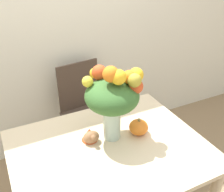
# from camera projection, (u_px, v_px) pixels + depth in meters

# --- Properties ---
(wall_back) EXTENTS (8.00, 0.06, 2.70)m
(wall_back) POSITION_uv_depth(u_px,v_px,m) (50.00, 10.00, 2.16)
(wall_back) COLOR silver
(wall_back) RESTS_ON ground_plane
(dining_table) EXTENTS (1.15, 0.92, 0.76)m
(dining_table) POSITION_uv_depth(u_px,v_px,m) (110.00, 161.00, 1.63)
(dining_table) COLOR beige
(dining_table) RESTS_ON ground_plane
(flower_vase) EXTENTS (0.34, 0.33, 0.50)m
(flower_vase) POSITION_uv_depth(u_px,v_px,m) (113.00, 96.00, 1.52)
(flower_vase) COLOR #B2CCBC
(flower_vase) RESTS_ON dining_table
(pumpkin) EXTENTS (0.12, 0.12, 0.11)m
(pumpkin) POSITION_uv_depth(u_px,v_px,m) (139.00, 127.00, 1.67)
(pumpkin) COLOR orange
(pumpkin) RESTS_ON dining_table
(turkey_figurine) EXTENTS (0.10, 0.14, 0.08)m
(turkey_figurine) POSITION_uv_depth(u_px,v_px,m) (90.00, 135.00, 1.61)
(turkey_figurine) COLOR #936642
(turkey_figurine) RESTS_ON dining_table
(dining_chair_near_window) EXTENTS (0.47, 0.47, 0.92)m
(dining_chair_near_window) POSITION_uv_depth(u_px,v_px,m) (86.00, 111.00, 2.43)
(dining_chair_near_window) COLOR #47382D
(dining_chair_near_window) RESTS_ON ground_plane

